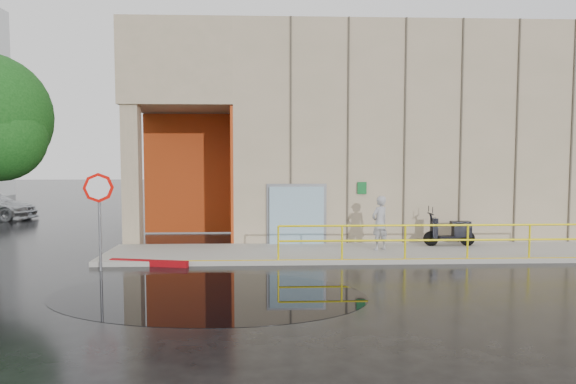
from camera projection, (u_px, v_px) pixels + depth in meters
name	position (u px, v px, depth m)	size (l,w,h in m)	color
ground	(302.00, 292.00, 12.11)	(120.00, 120.00, 0.00)	black
sidewalk	(415.00, 252.00, 16.75)	(20.00, 3.00, 0.15)	gray
building	(399.00, 134.00, 22.97)	(20.00, 10.17, 8.00)	tan
guardrail	(436.00, 241.00, 15.37)	(9.56, 0.06, 1.03)	yellow
person	(380.00, 223.00, 16.71)	(0.65, 0.42, 1.78)	#9E9DA2
scooter	(450.00, 223.00, 17.50)	(1.76, 0.58, 1.36)	black
stop_sign	(99.00, 200.00, 14.23)	(0.74, 0.44, 2.75)	slate
red_curb	(149.00, 263.00, 15.02)	(2.40, 0.18, 0.18)	maroon
puddle	(207.00, 295.00, 11.85)	(7.39, 4.54, 0.01)	black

